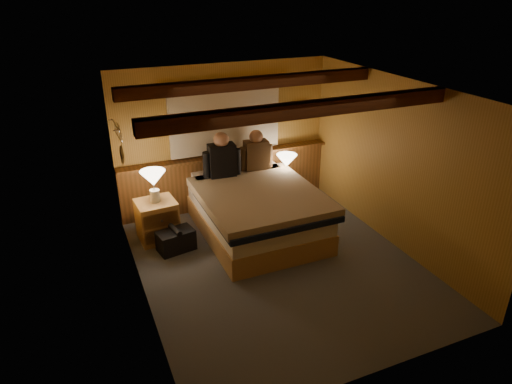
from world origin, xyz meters
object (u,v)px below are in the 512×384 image
bed (257,211)px  nightstand_left (157,220)px  nightstand_right (287,192)px  lamp_left (153,180)px  person_right (256,153)px  lamp_right (287,162)px  person_left (222,158)px  duffel_bag (176,240)px

bed → nightstand_left: bed is taller
nightstand_right → lamp_left: (-2.27, -0.20, 0.69)m
person_right → lamp_left: bearing=-165.3°
nightstand_right → lamp_right: 0.57m
nightstand_right → person_right: person_right is taller
lamp_left → nightstand_left: bearing=-103.6°
person_left → lamp_left: bearing=-163.3°
lamp_left → person_left: (1.13, 0.25, 0.08)m
lamp_left → duffel_bag: (0.16, -0.44, -0.79)m
nightstand_left → person_right: bearing=7.3°
lamp_left → person_left: bearing=12.7°
nightstand_right → person_right: (-0.53, 0.12, 0.75)m
nightstand_left → nightstand_right: nightstand_left is taller
bed → person_right: person_right is taller
lamp_right → duffel_bag: 2.25m
person_left → person_right: bearing=10.4°
bed → nightstand_left: size_ratio=3.53×
person_left → person_right: 0.61m
nightstand_left → lamp_left: size_ratio=1.29×
person_right → bed: bearing=-107.9°
nightstand_right → person_left: (-1.14, 0.06, 0.77)m
bed → person_right: (0.32, 0.78, 0.62)m
nightstand_right → person_right: bearing=166.7°
bed → person_right: bearing=67.8°
person_right → duffel_bag: (-1.58, -0.76, -0.85)m
bed → duffel_bag: 1.28m
lamp_right → person_left: size_ratio=0.60×
lamp_right → duffel_bag: lamp_right is taller
duffel_bag → person_right: bearing=15.1°
lamp_right → person_left: 1.11m
nightstand_right → duffel_bag: size_ratio=0.93×
lamp_left → duffel_bag: 0.92m
nightstand_right → lamp_right: bearing=-149.1°
nightstand_left → person_right: person_right is taller
nightstand_left → nightstand_right: 2.28m
bed → lamp_left: lamp_left is taller
lamp_left → person_right: (1.74, 0.32, 0.06)m
person_left → person_right: (0.61, 0.07, -0.02)m
duffel_bag → bed: bearing=-11.4°
nightstand_right → duffel_bag: (-2.11, -0.64, -0.10)m
person_left → lamp_right: bearing=-0.3°
bed → nightstand_left: 1.49m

